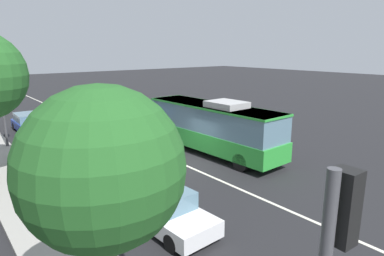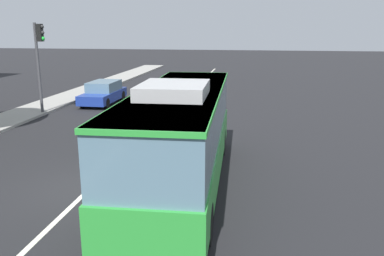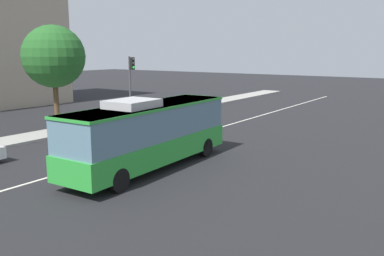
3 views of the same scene
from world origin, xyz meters
name	(u,v)px [view 3 (image 3 of 3)]	position (x,y,z in m)	size (l,w,h in m)	color
ground_plane	(101,162)	(0.00, 0.00, 0.00)	(160.00, 160.00, 0.00)	black
sidewalk_kerb	(9,141)	(0.00, 8.22, 0.07)	(80.00, 2.52, 0.14)	#9E9B93
lane_centre_line	(101,162)	(0.00, 0.00, 0.01)	(76.00, 0.16, 0.01)	silver
transit_bus	(149,132)	(0.59, -2.78, 1.81)	(10.08, 2.85, 3.46)	green
sedan_blue	(182,110)	(13.83, 4.96, 0.72)	(4.50, 1.82, 1.46)	#1E3899
traffic_light_mid_block	(131,77)	(9.98, 7.07, 3.56)	(0.32, 0.62, 5.20)	#47474C
street_tree_kerbside_right	(54,57)	(4.21, 8.91, 5.22)	(4.33, 4.33, 7.40)	#4C3823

